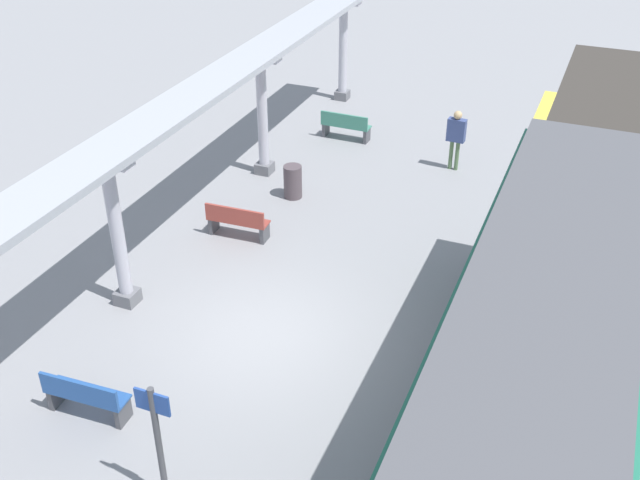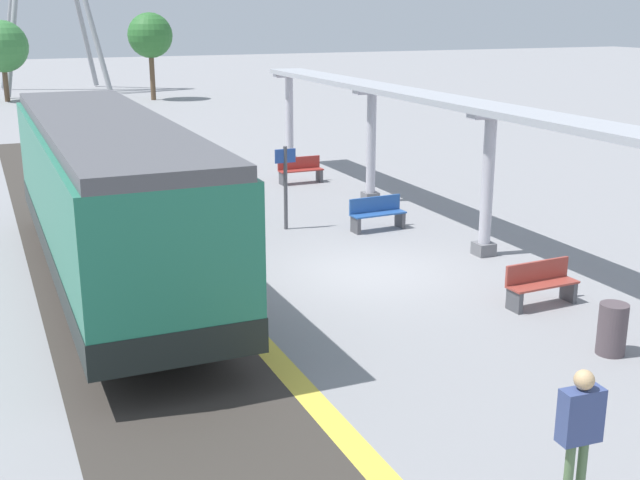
{
  "view_description": "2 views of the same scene",
  "coord_description": "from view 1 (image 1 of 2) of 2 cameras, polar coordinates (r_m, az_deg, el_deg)",
  "views": [
    {
      "loc": [
        -5.47,
        10.59,
        9.47
      ],
      "look_at": [
        -0.37,
        -1.94,
        1.19
      ],
      "focal_mm": 42.65,
      "sensor_mm": 36.0,
      "label": 1
    },
    {
      "loc": [
        -7.56,
        -15.03,
        5.56
      ],
      "look_at": [
        -1.85,
        -1.75,
        1.42
      ],
      "focal_mm": 45.13,
      "sensor_mm": 36.0,
      "label": 2
    }
  ],
  "objects": [
    {
      "name": "tactile_edge_strip",
      "position": [
        14.36,
        8.44,
        -10.21
      ],
      "size": [
        0.41,
        32.12,
        0.01
      ],
      "primitive_type": "cube",
      "color": "gold",
      "rests_on": "ground"
    },
    {
      "name": "bench_far_end",
      "position": [
        23.2,
        1.92,
        8.56
      ],
      "size": [
        1.51,
        0.46,
        0.86
      ],
      "color": "#3D836C",
      "rests_on": "ground"
    },
    {
      "name": "trash_bin",
      "position": [
        19.85,
        -2.06,
        4.4
      ],
      "size": [
        0.48,
        0.48,
        0.89
      ],
      "primitive_type": "cylinder",
      "color": "#504348",
      "rests_on": "ground"
    },
    {
      "name": "trackbed",
      "position": [
        14.21,
        15.63,
        -11.78
      ],
      "size": [
        3.2,
        44.12,
        0.01
      ],
      "primitive_type": "cube",
      "color": "#38332D",
      "rests_on": "ground"
    },
    {
      "name": "bench_near_end",
      "position": [
        13.81,
        -17.23,
        -11.12
      ],
      "size": [
        1.52,
        0.51,
        0.86
      ],
      "color": "#26529A",
      "rests_on": "ground"
    },
    {
      "name": "bench_extra_slot",
      "position": [
        18.13,
        -6.24,
        1.41
      ],
      "size": [
        1.52,
        0.51,
        0.86
      ],
      "color": "#9C3D33",
      "rests_on": "ground"
    },
    {
      "name": "platform_info_sign",
      "position": [
        11.6,
        -12.12,
        -14.03
      ],
      "size": [
        0.56,
        0.1,
        2.2
      ],
      "color": "#4C4C51",
      "rests_on": "ground"
    },
    {
      "name": "ground_plane",
      "position": [
        15.22,
        -4.07,
        -7.09
      ],
      "size": [
        176.0,
        176.0,
        0.0
      ],
      "primitive_type": "plane",
      "color": "gray"
    },
    {
      "name": "canopy_pillar_nearest",
      "position": [
        25.95,
        1.73,
        14.03
      ],
      "size": [
        1.1,
        0.44,
        3.34
      ],
      "color": "slate",
      "rests_on": "ground"
    },
    {
      "name": "passenger_waiting_near_edge",
      "position": [
        21.39,
        10.18,
        7.88
      ],
      "size": [
        0.51,
        0.26,
        1.73
      ],
      "color": "#537048",
      "rests_on": "ground"
    },
    {
      "name": "canopy_pillar_second",
      "position": [
        20.66,
        -4.35,
        9.28
      ],
      "size": [
        1.1,
        0.44,
        3.34
      ],
      "color": "slate",
      "rests_on": "ground"
    },
    {
      "name": "canopy_pillar_third",
      "position": [
        15.63,
        -14.98,
        0.48
      ],
      "size": [
        1.1,
        0.44,
        3.34
      ],
      "color": "slate",
      "rests_on": "ground"
    },
    {
      "name": "train_near_carriage",
      "position": [
        11.88,
        15.76,
        -10.03
      ],
      "size": [
        2.65,
        12.12,
        3.48
      ],
      "color": "#25775C",
      "rests_on": "ground"
    },
    {
      "name": "canopy_beam",
      "position": [
        14.88,
        -15.78,
        6.27
      ],
      "size": [
        1.2,
        26.18,
        0.16
      ],
      "primitive_type": "cube",
      "color": "#A8AAB2",
      "rests_on": "canopy_pillar_nearest"
    }
  ]
}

